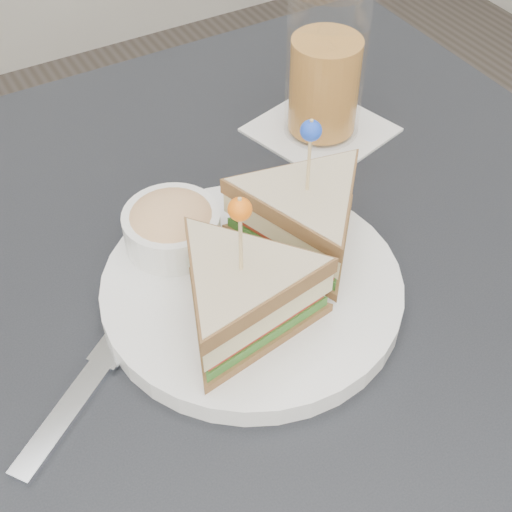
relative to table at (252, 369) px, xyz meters
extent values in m
cube|color=black|center=(0.00, 0.00, 0.06)|extent=(0.80, 0.80, 0.03)
cylinder|color=black|center=(0.35, 0.35, -0.31)|extent=(0.04, 0.04, 0.72)
cylinder|color=white|center=(0.01, 0.01, 0.08)|extent=(0.31, 0.31, 0.01)
cylinder|color=white|center=(0.01, 0.01, 0.09)|extent=(0.31, 0.31, 0.00)
cylinder|color=#E4C283|center=(-0.02, -0.02, 0.18)|extent=(0.00, 0.00, 0.07)
sphere|color=orange|center=(-0.02, -0.02, 0.21)|extent=(0.02, 0.02, 0.02)
cylinder|color=#E4C283|center=(0.07, 0.03, 0.18)|extent=(0.00, 0.00, 0.07)
sphere|color=blue|center=(0.07, 0.03, 0.21)|extent=(0.02, 0.02, 0.02)
cylinder|color=white|center=(-0.03, 0.08, 0.11)|extent=(0.10, 0.10, 0.04)
ellipsoid|color=#E0B772|center=(-0.03, 0.08, 0.12)|extent=(0.09, 0.09, 0.03)
cube|color=white|center=(-0.16, -0.02, 0.08)|extent=(0.10, 0.08, 0.01)
cube|color=white|center=(-0.07, 0.05, 0.08)|extent=(0.12, 0.10, 0.00)
cylinder|color=white|center=(-0.02, 0.08, 0.08)|extent=(0.03, 0.03, 0.00)
cube|color=white|center=(0.18, 0.17, 0.08)|extent=(0.15, 0.15, 0.00)
cylinder|color=#CA8339|center=(0.18, 0.17, 0.13)|extent=(0.08, 0.08, 0.09)
cylinder|color=white|center=(0.18, 0.17, 0.15)|extent=(0.09, 0.09, 0.15)
cube|color=white|center=(0.19, 0.18, 0.17)|extent=(0.03, 0.03, 0.02)
cube|color=white|center=(0.17, 0.16, 0.17)|extent=(0.02, 0.02, 0.02)
camera|label=1|loc=(-0.18, -0.31, 0.51)|focal=50.00mm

